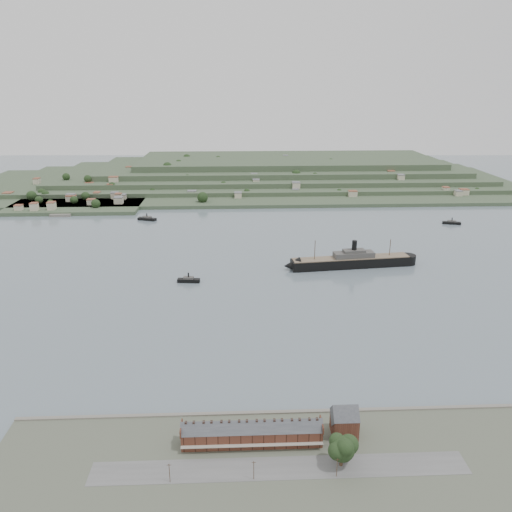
{
  "coord_description": "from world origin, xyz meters",
  "views": [
    {
      "loc": [
        -15.35,
        -330.11,
        137.04
      ],
      "look_at": [
        0.13,
        30.0,
        11.76
      ],
      "focal_mm": 35.0,
      "sensor_mm": 36.0,
      "label": 1
    }
  ],
  "objects_px": {
    "terrace_row": "(252,433)",
    "tugboat": "(189,280)",
    "gabled_building": "(344,421)",
    "steamship": "(348,261)",
    "fig_tree": "(343,448)"
  },
  "relations": [
    {
      "from": "terrace_row",
      "to": "steamship",
      "type": "distance_m",
      "value": 218.57
    },
    {
      "from": "steamship",
      "to": "gabled_building",
      "type": "bearing_deg",
      "value": -102.75
    },
    {
      "from": "tugboat",
      "to": "fig_tree",
      "type": "height_order",
      "value": "fig_tree"
    },
    {
      "from": "gabled_building",
      "to": "fig_tree",
      "type": "height_order",
      "value": "gabled_building"
    },
    {
      "from": "terrace_row",
      "to": "tugboat",
      "type": "xyz_separation_m",
      "value": [
        -39.86,
        175.9,
        -5.06
      ]
    },
    {
      "from": "terrace_row",
      "to": "fig_tree",
      "type": "bearing_deg",
      "value": -22.59
    },
    {
      "from": "terrace_row",
      "to": "tugboat",
      "type": "distance_m",
      "value": 180.43
    },
    {
      "from": "terrace_row",
      "to": "steamship",
      "type": "bearing_deg",
      "value": 67.85
    },
    {
      "from": "gabled_building",
      "to": "fig_tree",
      "type": "bearing_deg",
      "value": -103.83
    },
    {
      "from": "gabled_building",
      "to": "fig_tree",
      "type": "distance_m",
      "value": 18.43
    },
    {
      "from": "terrace_row",
      "to": "steamship",
      "type": "relative_size",
      "value": 0.52
    },
    {
      "from": "gabled_building",
      "to": "fig_tree",
      "type": "relative_size",
      "value": 1.06
    },
    {
      "from": "gabled_building",
      "to": "steamship",
      "type": "xyz_separation_m",
      "value": [
        44.9,
        198.41,
        -3.42
      ]
    },
    {
      "from": "terrace_row",
      "to": "fig_tree",
      "type": "xyz_separation_m",
      "value": [
        33.12,
        -13.78,
        3.28
      ]
    },
    {
      "from": "tugboat",
      "to": "fig_tree",
      "type": "relative_size",
      "value": 1.24
    }
  ]
}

